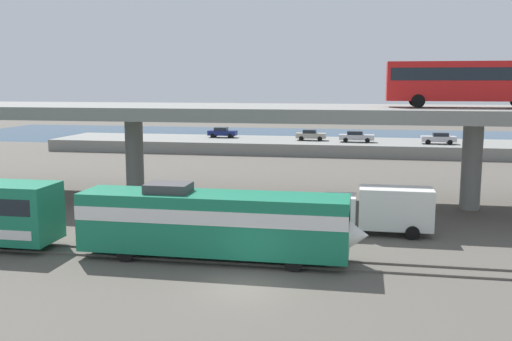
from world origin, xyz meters
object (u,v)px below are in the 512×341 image
Objects in this scene: parked_car_0 at (222,132)px; parked_car_1 at (439,138)px; transit_bus_on_overpass at (470,80)px; train_locomotive at (226,221)px; parked_car_3 at (311,135)px; service_truck_west at (381,209)px; parked_car_2 at (356,136)px.

parked_car_0 is 30.47m from parked_car_1.
parked_car_0 is (-28.09, 37.15, -7.48)m from transit_bus_on_overpass.
transit_bus_on_overpass reaches higher than parked_car_1.
parked_car_3 is (0.01, 50.91, 0.19)m from train_locomotive.
parked_car_3 is at bearing -79.00° from service_truck_west.
service_truck_west is 1.63× the size of parked_car_0.
parked_car_3 is at bearing 112.89° from transit_bus_on_overpass.
service_truck_west is at bearing -87.04° from parked_car_2.
service_truck_west is 1.64× the size of parked_car_3.
train_locomotive reaches higher than parked_car_2.
service_truck_west is at bearing 78.52° from parked_car_1.
train_locomotive is 3.54× the size of parked_car_1.
transit_bus_on_overpass is 1.76× the size of service_truck_west.
parked_car_1 reaches higher than service_truck_west.
parked_car_3 is (-17.04, 1.64, -0.00)m from parked_car_1.
transit_bus_on_overpass is 2.90× the size of parked_car_3.
train_locomotive is 50.91m from parked_car_3.
service_truck_west is 1.53× the size of parked_car_1.
train_locomotive is 3.78× the size of parked_car_0.
parked_car_0 is 19.77m from parked_car_2.
transit_bus_on_overpass reaches higher than parked_car_2.
train_locomotive is at bearing -97.23° from parked_car_2.
parked_car_2 is 1.13× the size of parked_car_3.
parked_car_2 is (-10.74, 0.42, 0.00)m from parked_car_1.
transit_bus_on_overpass is 34.46m from parked_car_1.
parked_car_3 is (13.22, -1.94, -0.00)m from parked_car_0.
parked_car_2 is at bearing -2.23° from parked_car_1.
service_truck_west is 1.45× the size of parked_car_2.
service_truck_west is at bearing -126.90° from transit_bus_on_overpass.
parked_car_2 is (-8.57, 33.99, -7.47)m from transit_bus_on_overpass.
transit_bus_on_overpass reaches higher than parked_car_0.
service_truck_west is at bearing -64.55° from parked_car_0.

